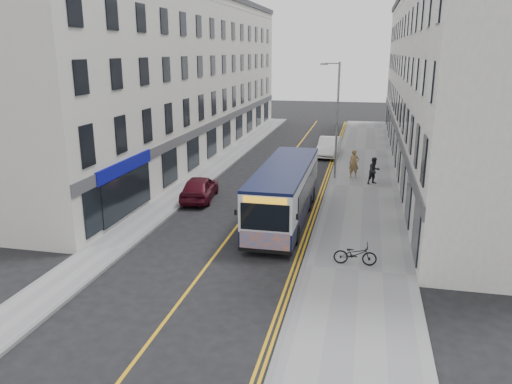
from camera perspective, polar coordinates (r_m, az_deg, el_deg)
The scene contains 17 objects.
ground at distance 22.94m, azimuth -4.16°, elevation -6.50°, with size 140.00×140.00×0.00m, color black.
pavement_east at distance 33.44m, azimuth 12.16°, elevation 0.51°, with size 4.50×64.00×0.12m, color gray.
pavement_west at distance 35.26m, azimuth -6.43°, elevation 1.56°, with size 2.00×64.00×0.12m, color gray.
kerb_east at distance 33.51m, azimuth 8.31°, elevation 0.74°, with size 0.18×64.00×0.13m, color slate.
kerb_west at distance 34.95m, azimuth -4.87°, elevation 1.49°, with size 0.18×64.00×0.13m, color slate.
road_centre_line at distance 34.02m, azimuth 1.58°, elevation 1.03°, with size 0.12×64.00×0.01m, color gold.
road_dbl_yellow_inner at distance 33.55m, azimuth 7.54°, elevation 0.68°, with size 0.10×64.00×0.01m, color gold.
road_dbl_yellow_outer at distance 33.54m, azimuth 7.88°, elevation 0.66°, with size 0.10×64.00×0.01m, color gold.
terrace_east at distance 41.70m, azimuth 20.23°, elevation 11.88°, with size 6.00×46.00×13.00m, color silver.
terrace_west at distance 44.05m, azimuth -7.90°, elevation 12.85°, with size 6.00×46.00×13.00m, color silver.
streetlamp at distance 34.63m, azimuth 9.14°, elevation 8.49°, with size 1.32×0.18×8.00m.
city_bus at distance 26.04m, azimuth 3.28°, elevation 0.10°, with size 2.42×10.37×3.01m.
bicycle at distance 21.22m, azimuth 11.27°, elevation -6.97°, with size 0.62×1.77×0.93m, color black.
pedestrian_near at distance 35.51m, azimuth 11.14°, elevation 3.18°, with size 0.71×0.47×1.95m, color olive.
pedestrian_far at distance 34.06m, azimuth 13.36°, elevation 2.38°, with size 0.87×0.68×1.80m, color black.
car_white at distance 43.22m, azimuth 8.34°, elevation 5.14°, with size 1.68×4.81×1.58m, color white.
car_maroon at distance 30.23m, azimuth -6.47°, elevation 0.49°, with size 1.76×4.37×1.49m, color #490C18.
Camera 1 is at (6.18, -20.30, 8.71)m, focal length 35.00 mm.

